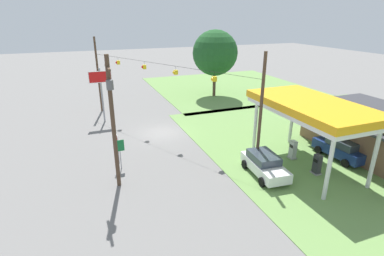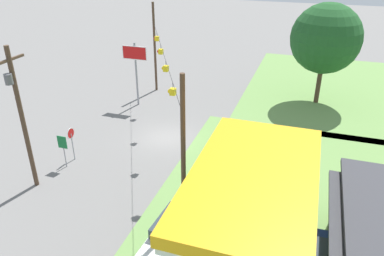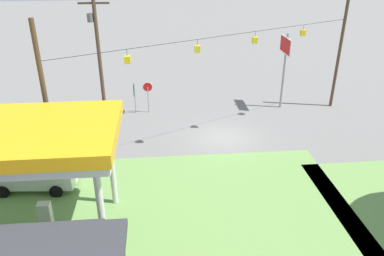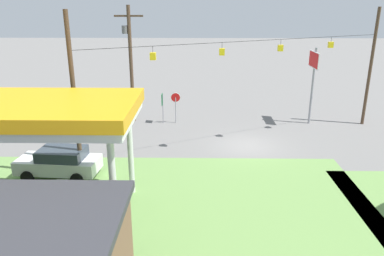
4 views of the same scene
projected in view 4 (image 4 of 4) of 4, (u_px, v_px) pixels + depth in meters
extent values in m
plane|color=slate|center=(247.00, 146.00, 25.40)|extent=(160.00, 160.00, 0.00)
cube|color=silver|center=(20.00, 118.00, 15.93)|extent=(9.69, 5.08, 0.35)
cube|color=orange|center=(19.00, 108.00, 15.79)|extent=(9.89, 5.28, 0.55)
cylinder|color=silver|center=(130.00, 153.00, 18.47)|extent=(0.28, 0.28, 4.41)
cylinder|color=silver|center=(114.00, 190.00, 14.79)|extent=(0.28, 0.28, 4.41)
cube|color=gray|center=(65.00, 211.00, 17.36)|extent=(0.71, 0.56, 0.12)
cube|color=silver|center=(63.00, 196.00, 17.11)|extent=(0.55, 0.40, 1.46)
cube|color=black|center=(64.00, 188.00, 17.22)|extent=(0.39, 0.03, 0.24)
cube|color=gray|center=(5.00, 210.00, 17.40)|extent=(0.71, 0.56, 0.12)
cube|color=#333338|center=(2.00, 195.00, 17.15)|extent=(0.55, 0.40, 1.46)
cube|color=black|center=(3.00, 187.00, 17.26)|extent=(0.39, 0.03, 0.24)
cube|color=white|center=(59.00, 164.00, 20.74)|extent=(4.58, 2.20, 0.74)
cube|color=#333D47|center=(62.00, 154.00, 20.51)|extent=(2.57, 1.89, 0.57)
cylinder|color=black|center=(27.00, 177.00, 20.10)|extent=(0.70, 0.27, 0.68)
cylinder|color=black|center=(44.00, 163.00, 21.88)|extent=(0.70, 0.27, 0.68)
cylinder|color=black|center=(77.00, 179.00, 19.85)|extent=(0.70, 0.27, 0.68)
cylinder|color=black|center=(89.00, 165.00, 21.63)|extent=(0.70, 0.27, 0.68)
cylinder|color=black|center=(40.00, 242.00, 14.67)|extent=(0.69, 0.26, 0.68)
cylinder|color=#99999E|center=(176.00, 110.00, 29.90)|extent=(0.08, 0.08, 2.10)
cylinder|color=white|center=(176.00, 97.00, 29.57)|extent=(0.80, 0.03, 0.80)
cylinder|color=red|center=(176.00, 97.00, 29.57)|extent=(0.70, 0.03, 0.70)
cylinder|color=gray|center=(312.00, 87.00, 29.18)|extent=(0.18, 0.18, 6.00)
cube|color=white|center=(314.00, 60.00, 28.52)|extent=(0.06, 2.39, 1.24)
cube|color=red|center=(314.00, 60.00, 28.52)|extent=(0.07, 2.27, 1.12)
cylinder|color=gray|center=(163.00, 108.00, 29.84)|extent=(0.07, 0.07, 2.40)
cube|color=#146B33|center=(162.00, 99.00, 29.60)|extent=(0.04, 0.70, 0.90)
cylinder|color=#4C3828|center=(131.00, 66.00, 29.31)|extent=(0.28, 0.28, 9.07)
cube|color=#4C3828|center=(129.00, 16.00, 28.12)|extent=(2.20, 0.14, 0.14)
cylinder|color=#59595B|center=(125.00, 30.00, 28.44)|extent=(0.44, 0.44, 0.60)
cylinder|color=#4C3828|center=(370.00, 68.00, 28.56)|extent=(0.24, 0.24, 8.95)
cylinder|color=#4C3828|center=(74.00, 99.00, 19.39)|extent=(0.24, 0.24, 8.95)
cylinder|color=black|center=(253.00, 41.00, 23.17)|extent=(19.60, 10.02, 0.02)
cylinder|color=black|center=(331.00, 39.00, 25.98)|extent=(0.02, 0.02, 0.35)
cube|color=yellow|center=(331.00, 45.00, 26.10)|extent=(0.32, 0.32, 0.40)
sphere|color=red|center=(330.00, 45.00, 26.26)|extent=(0.28, 0.28, 0.28)
cylinder|color=black|center=(281.00, 42.00, 24.14)|extent=(0.02, 0.02, 0.35)
cube|color=yellow|center=(280.00, 48.00, 24.26)|extent=(0.32, 0.32, 0.40)
sphere|color=red|center=(280.00, 48.00, 24.43)|extent=(0.28, 0.28, 0.28)
cylinder|color=black|center=(222.00, 45.00, 22.31)|extent=(0.02, 0.02, 0.35)
cube|color=yellow|center=(222.00, 52.00, 22.43)|extent=(0.32, 0.32, 0.40)
sphere|color=yellow|center=(222.00, 51.00, 22.59)|extent=(0.28, 0.28, 0.28)
cylinder|color=black|center=(153.00, 49.00, 20.48)|extent=(0.02, 0.02, 0.35)
cube|color=yellow|center=(153.00, 56.00, 20.60)|extent=(0.32, 0.32, 0.40)
sphere|color=yellow|center=(153.00, 56.00, 20.76)|extent=(0.28, 0.28, 0.28)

